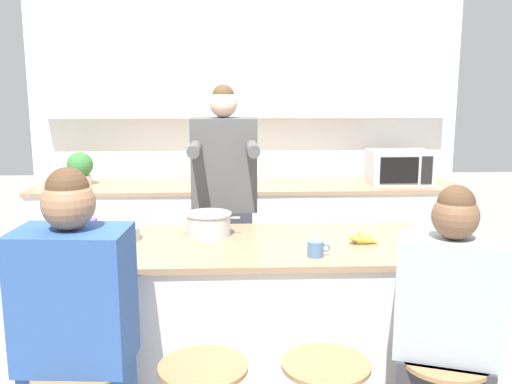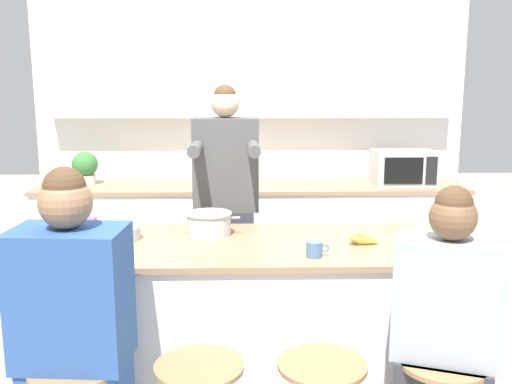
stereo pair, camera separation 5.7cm
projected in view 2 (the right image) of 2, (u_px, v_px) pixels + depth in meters
wall_back at (251, 106)px, 4.79m from camera, size 3.61×0.22×2.70m
back_counter at (251, 240)px, 4.66m from camera, size 3.35×0.70×0.94m
kitchen_island at (256, 326)px, 3.02m from camera, size 1.84×0.80×0.93m
person_cooking at (226, 227)px, 3.55m from camera, size 0.40×0.53×1.73m
person_wrapped_blanket at (75, 352)px, 2.28m from camera, size 0.45×0.32×1.43m
person_seated_near at (443, 363)px, 2.33m from camera, size 0.47×0.38×1.35m
cooking_pot at (209, 224)px, 3.06m from camera, size 0.33×0.24×0.12m
fruit_bowl at (117, 233)px, 2.98m from camera, size 0.24×0.24×0.07m
coffee_cup_near at (314, 249)px, 2.69m from camera, size 0.11×0.08×0.08m
banana_bunch at (362, 239)px, 2.90m from camera, size 0.18×0.13×0.06m
juice_carton at (87, 237)px, 2.69m from camera, size 0.08×0.08×0.20m
microwave at (403, 168)px, 4.52m from camera, size 0.48×0.33×0.27m
potted_plant at (85, 167)px, 4.51m from camera, size 0.20×0.20×0.26m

